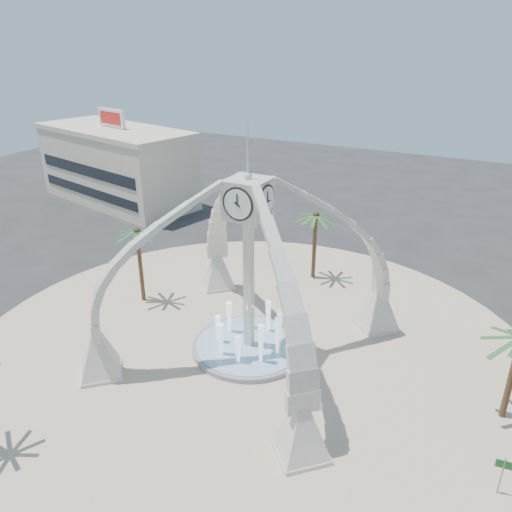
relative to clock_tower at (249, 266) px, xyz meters
The scene contains 8 objects.
ground 6.49m from the clock_tower, 90.00° to the left, with size 140.00×140.00×0.00m, color #282828.
plaza 6.46m from the clock_tower, 90.00° to the left, with size 40.00×40.00×0.06m, color tan.
clock_tower is the anchor object (origin of this frame).
fountain 6.20m from the clock_tower, 90.00° to the left, with size 8.00×8.00×3.62m.
building_nw 38.87m from the clock_tower, 145.49° to the left, with size 23.75×13.73×11.90m.
palm_west 11.36m from the clock_tower, 170.00° to the left, with size 4.62×4.62×6.90m.
palm_north 12.74m from the clock_tower, 92.02° to the left, with size 3.91×3.91×6.77m.
street_sign 17.83m from the clock_tower, 16.60° to the right, with size 0.82×0.12×2.25m.
Camera 1 is at (14.49, -25.69, 20.24)m, focal length 35.00 mm.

